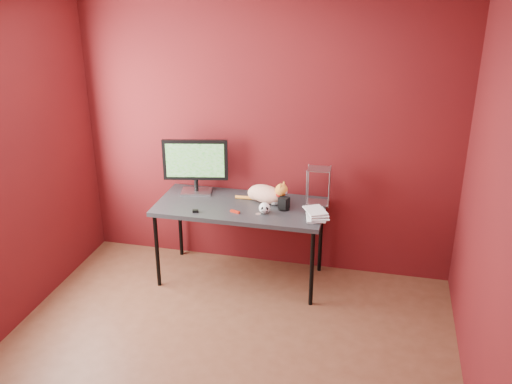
% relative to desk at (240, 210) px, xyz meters
% --- Properties ---
extents(room, '(3.52, 3.52, 2.61)m').
position_rel_desk_xyz_m(room, '(0.15, -1.37, 0.75)').
color(room, '#512C1C').
rests_on(room, ground).
extents(desk, '(1.50, 0.70, 0.75)m').
position_rel_desk_xyz_m(desk, '(0.00, 0.00, 0.00)').
color(desk, black).
rests_on(desk, ground).
extents(monitor, '(0.59, 0.24, 0.52)m').
position_rel_desk_xyz_m(monitor, '(-0.47, 0.18, 0.34)').
color(monitor, '#A2A1A6').
rests_on(monitor, desk).
extents(cat, '(0.50, 0.30, 0.24)m').
position_rel_desk_xyz_m(cat, '(0.21, 0.10, 0.13)').
color(cat, '#D35C2C').
rests_on(cat, desk).
extents(skull_mug, '(0.10, 0.10, 0.10)m').
position_rel_desk_xyz_m(skull_mug, '(0.25, -0.13, 0.10)').
color(skull_mug, silver).
rests_on(skull_mug, desk).
extents(speaker, '(0.10, 0.10, 0.11)m').
position_rel_desk_xyz_m(speaker, '(0.40, -0.01, 0.10)').
color(speaker, black).
rests_on(speaker, desk).
extents(book_stack, '(0.24, 0.26, 0.85)m').
position_rel_desk_xyz_m(book_stack, '(0.63, -0.14, 0.48)').
color(book_stack, beige).
rests_on(book_stack, desk).
extents(wire_rack, '(0.21, 0.17, 0.34)m').
position_rel_desk_xyz_m(wire_rack, '(0.67, 0.19, 0.22)').
color(wire_rack, '#A2A1A6').
rests_on(wire_rack, desk).
extents(pocket_knife, '(0.09, 0.05, 0.02)m').
position_rel_desk_xyz_m(pocket_knife, '(-0.00, -0.17, 0.06)').
color(pocket_knife, '#AD1D0D').
rests_on(pocket_knife, desk).
extents(black_gadget, '(0.06, 0.05, 0.03)m').
position_rel_desk_xyz_m(black_gadget, '(-0.34, -0.25, 0.06)').
color(black_gadget, black).
rests_on(black_gadget, desk).
extents(washer, '(0.05, 0.05, 0.00)m').
position_rel_desk_xyz_m(washer, '(0.20, -0.16, 0.05)').
color(washer, '#A2A1A6').
rests_on(washer, desk).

